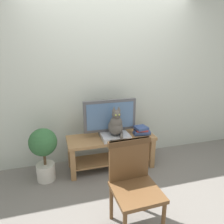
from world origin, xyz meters
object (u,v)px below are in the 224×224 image
potted_plant (44,149)px  wooden_chair (133,179)px  media_box (115,137)px  book_stack (141,131)px  tv_stand (111,146)px  cat (116,124)px  tv (110,117)px

potted_plant → wooden_chair: bearing=-49.8°
media_box → wooden_chair: bearing=-96.6°
media_box → book_stack: 0.43m
media_box → tv_stand: bearing=114.8°
tv_stand → cat: size_ratio=2.97×
wooden_chair → cat: bearing=83.2°
tv → book_stack: tv is taller
tv_stand → tv: (0.00, 0.06, 0.44)m
tv → cat: tv is taller
tv_stand → tv: 0.44m
cat → book_stack: size_ratio=1.63×
media_box → book_stack: bearing=5.7°
book_stack → potted_plant: 1.43m
cat → wooden_chair: bearing=-96.8°
tv → potted_plant: bearing=-172.8°
tv_stand → tv: tv is taller
book_stack → potted_plant: (-1.42, -0.02, -0.10)m
cat → wooden_chair: size_ratio=0.47×
tv_stand → media_box: size_ratio=3.23×
tv → book_stack: bearing=-12.5°
tv → potted_plant: (-0.96, -0.12, -0.33)m
cat → book_stack: cat is taller
media_box → book_stack: size_ratio=1.50×
tv_stand → potted_plant: (-0.96, -0.06, 0.11)m
media_box → cat: cat is taller
cat → potted_plant: cat is taller
tv_stand → media_box: bearing=-65.2°
media_box → book_stack: book_stack is taller
potted_plant → media_box: bearing=-1.4°
book_stack → media_box: bearing=-174.3°
wooden_chair → potted_plant: (-0.88, 1.04, -0.06)m
potted_plant → cat: bearing=-2.3°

